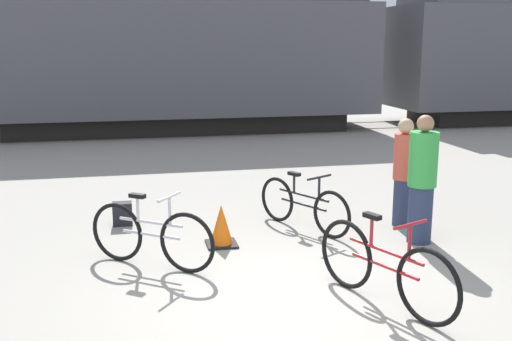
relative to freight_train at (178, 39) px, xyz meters
name	(u,v)px	position (x,y,z in m)	size (l,w,h in m)	color
ground_plane	(289,300)	(0.00, -12.36, -2.71)	(80.00, 80.00, 0.00)	gray
freight_train	(178,39)	(0.00, 0.00, 0.00)	(37.24, 2.99, 5.19)	black
rail_near	(183,135)	(0.00, -0.72, -2.70)	(49.24, 0.07, 0.01)	#4C4238
rail_far	(178,128)	(0.00, 0.72, -2.70)	(49.24, 0.07, 0.01)	#4C4238
bicycle_silver	(151,236)	(-1.35, -11.08, -2.33)	(1.41, 1.06, 0.90)	black
bicycle_black	(303,205)	(0.83, -10.06, -2.35)	(0.89, 1.55, 0.83)	black
bicycle_maroon	(384,267)	(0.90, -12.66, -2.31)	(0.78, 1.73, 0.95)	black
person_in_red	(404,172)	(2.29, -10.20, -1.91)	(0.30, 0.30, 1.58)	#283351
person_in_green	(422,180)	(2.19, -10.94, -1.86)	(0.37, 0.37, 1.71)	#283351
backpack	(122,214)	(-1.70, -9.31, -2.54)	(0.28, 0.20, 0.34)	black
traffic_cone	(221,227)	(-0.42, -10.50, -2.46)	(0.40, 0.40, 0.55)	black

